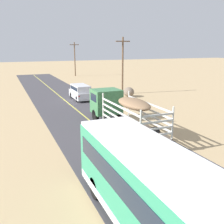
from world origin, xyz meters
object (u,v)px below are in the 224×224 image
Objects in this scene: power_pole_mid at (123,64)px; power_pole_far at (75,58)px; car_far at (80,91)px; bus at (158,196)px; boulder_mid_field at (129,92)px; livestock_truck at (116,106)px.

power_pole_mid reaches higher than power_pole_far.
car_far is at bearing -166.13° from power_pole_mid.
bus is at bearing -102.28° from power_pole_far.
power_pole_far reaches higher than boulder_mid_field.
car_far is at bearing -103.94° from power_pole_far.
boulder_mid_field is (-0.16, -28.38, -3.52)m from power_pole_far.
car_far is 6.76m from boulder_mid_field.
bus is at bearing -113.15° from power_pole_mid.
power_pole_mid is 1.04× the size of power_pole_far.
livestock_truck is 1.20× the size of power_pole_mid.
livestock_truck is 0.97× the size of bus.
power_pole_far is (11.51, 52.90, 2.44)m from bus.
power_pole_mid is 4.78× the size of boulder_mid_field.
power_pole_far is 28.60m from boulder_mid_field.
bus is 29.40m from power_pole_mid.
livestock_truck reaches higher than boulder_mid_field.
power_pole_mid is at bearing -90.00° from power_pole_far.
boulder_mid_field is at bearing 65.16° from bus.
boulder_mid_field is (7.21, 11.71, -1.13)m from livestock_truck.
power_pole_mid reaches higher than livestock_truck.
boulder_mid_field is at bearing -93.85° from power_pole_mid.
livestock_truck is at bearing -92.34° from car_far.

